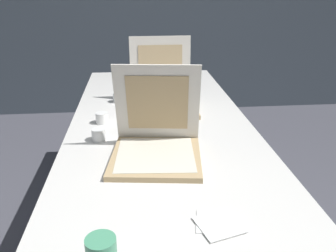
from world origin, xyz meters
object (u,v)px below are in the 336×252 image
object	(u,v)px
pizza_box_front	(156,144)
table	(161,132)
cup_white_mid	(102,118)
cup_white_far	(118,97)
napkin_pile	(217,224)
cup_white_near_center	(99,135)
pizza_box_middle	(163,98)

from	to	relation	value
pizza_box_front	table	bearing A→B (deg)	89.52
cup_white_mid	pizza_box_front	bearing A→B (deg)	-57.64
table	cup_white_far	world-z (taller)	cup_white_far
pizza_box_front	cup_white_far	distance (m)	0.77
table	pizza_box_front	size ratio (longest dim) A/B	5.67
cup_white_far	napkin_pile	xyz separation A→B (m)	(0.34, -1.21, -0.03)
pizza_box_front	cup_white_mid	bearing A→B (deg)	129.31
cup_white_far	cup_white_near_center	bearing A→B (deg)	-97.22
cup_white_mid	cup_white_near_center	xyz separation A→B (m)	(0.00, -0.22, 0.00)
pizza_box_front	cup_white_mid	distance (m)	0.48
napkin_pile	cup_white_near_center	bearing A→B (deg)	121.88
cup_white_mid	cup_white_far	bearing A→B (deg)	77.95
table	napkin_pile	bearing A→B (deg)	-82.55
cup_white_near_center	table	bearing A→B (deg)	29.60
napkin_pile	pizza_box_front	bearing A→B (deg)	108.24
cup_white_mid	napkin_pile	xyz separation A→B (m)	(0.41, -0.87, -0.03)
pizza_box_front	cup_white_mid	xyz separation A→B (m)	(-0.25, 0.40, -0.03)
table	cup_white_mid	bearing A→B (deg)	171.34
cup_white_far	napkin_pile	world-z (taller)	cup_white_far
cup_white_mid	napkin_pile	size ratio (longest dim) A/B	0.40
table	cup_white_far	size ratio (longest dim) A/B	36.38
pizza_box_middle	napkin_pile	size ratio (longest dim) A/B	2.47
pizza_box_front	cup_white_far	world-z (taller)	pizza_box_front
cup_white_near_center	napkin_pile	bearing A→B (deg)	-58.12
pizza_box_front	napkin_pile	xyz separation A→B (m)	(0.15, -0.47, -0.05)
pizza_box_front	cup_white_far	size ratio (longest dim) A/B	6.42
pizza_box_front	napkin_pile	world-z (taller)	pizza_box_front
pizza_box_middle	cup_white_near_center	world-z (taller)	pizza_box_middle
cup_white_mid	cup_white_near_center	world-z (taller)	same
pizza_box_middle	cup_white_near_center	xyz separation A→B (m)	(-0.33, -0.44, -0.03)
napkin_pile	pizza_box_middle	bearing A→B (deg)	94.04
cup_white_mid	napkin_pile	distance (m)	0.96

